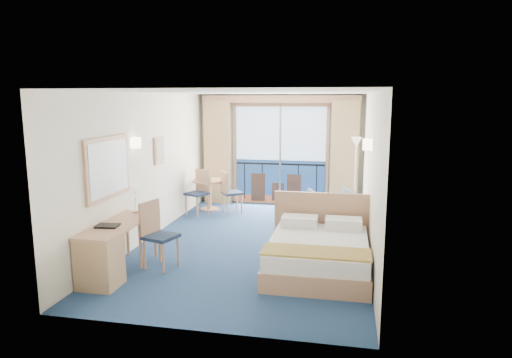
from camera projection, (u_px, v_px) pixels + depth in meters
name	position (u px, v px, depth m)	size (l,w,h in m)	color
floor	(254.00, 243.00, 8.30)	(6.50, 6.50, 0.00)	navy
room_walls	(254.00, 146.00, 7.99)	(4.04, 6.54, 2.72)	white
balcony_door	(280.00, 158.00, 11.21)	(2.36, 0.03, 2.52)	navy
curtain_left	(218.00, 152.00, 11.34)	(0.65, 0.22, 2.55)	tan
curtain_right	(344.00, 155.00, 10.74)	(0.65, 0.22, 2.55)	tan
pelmet	(280.00, 99.00, 10.84)	(3.80, 0.25, 0.18)	tan
mirror	(108.00, 168.00, 6.96)	(0.05, 1.25, 0.95)	tan
wall_print	(159.00, 150.00, 8.84)	(0.04, 0.42, 0.52)	tan
sconce_left	(136.00, 143.00, 7.77)	(0.18, 0.18, 0.18)	#FFE0B2
sconce_right	(368.00, 145.00, 7.46)	(0.18, 0.18, 0.18)	#FFE0B2
bed	(319.00, 252.00, 6.92)	(1.64, 1.95, 1.03)	tan
nightstand	(354.00, 233.00, 8.04)	(0.40, 0.38, 0.52)	tan
phone	(355.00, 216.00, 7.98)	(0.16, 0.13, 0.07)	silver
armchair	(332.00, 208.00, 9.29)	(0.82, 0.85, 0.77)	#424850
floor_lamp	(356.00, 157.00, 9.80)	(0.25, 0.25, 1.78)	silver
desk	(104.00, 255.00, 6.42)	(0.56, 1.62, 0.76)	tan
desk_chair	(156.00, 230.00, 7.04)	(0.56, 0.56, 1.04)	#1C2942
folder	(108.00, 226.00, 6.60)	(0.31, 0.24, 0.03)	black
desk_lamp	(135.00, 192.00, 7.36)	(0.12, 0.12, 0.46)	silver
round_table	(209.00, 187.00, 10.70)	(0.79, 0.79, 0.71)	tan
table_chair_a	(229.00, 190.00, 10.40)	(0.58, 0.58, 0.96)	#1C2942
table_chair_b	(200.00, 189.00, 10.31)	(0.58, 0.58, 1.01)	#1C2942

